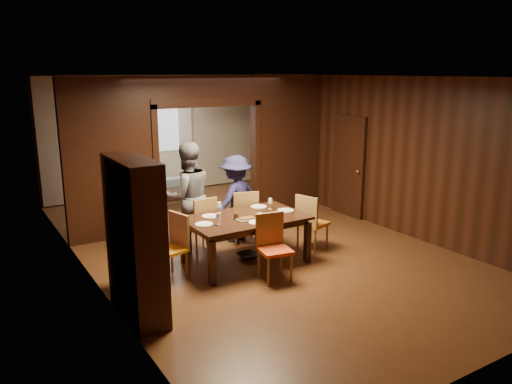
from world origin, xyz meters
TOP-DOWN VIEW (x-y plane):
  - floor at (0.00, 0.00)m, footprint 9.00×9.00m
  - ceiling at (0.00, 0.00)m, footprint 5.50×9.00m
  - room_walls at (0.00, 1.89)m, footprint 5.52×9.01m
  - person_purple at (-2.24, -0.70)m, footprint 0.56×0.70m
  - person_grey at (-1.02, 0.34)m, footprint 0.94×0.76m
  - person_navy at (-0.11, 0.30)m, footprint 1.14×0.89m
  - sofa at (-0.23, 3.85)m, footprint 1.92×0.83m
  - serving_bowl at (-0.38, -0.57)m, footprint 0.35×0.35m
  - dining_table at (-0.50, -0.70)m, footprint 1.86×1.16m
  - coffee_table at (-0.17, 3.02)m, footprint 0.80×0.50m
  - chair_left at (-1.78, -0.68)m, footprint 0.54×0.54m
  - chair_right at (0.80, -0.75)m, footprint 0.55×0.55m
  - chair_far_l at (-0.92, 0.11)m, footprint 0.49×0.49m
  - chair_far_r at (-0.03, 0.15)m, footprint 0.55×0.55m
  - chair_near at (-0.48, -1.50)m, footprint 0.51×0.51m
  - hutch at (-2.53, -1.50)m, footprint 0.40×1.20m
  - door_right at (2.70, 0.50)m, footprint 0.06×0.90m
  - window_far at (0.00, 4.44)m, footprint 1.20×0.03m
  - curtain_left at (-0.75, 4.40)m, footprint 0.35×0.06m
  - curtain_right at (0.75, 4.40)m, footprint 0.35×0.06m
  - plate_left at (-1.23, -0.72)m, footprint 0.27×0.27m
  - plate_far_l at (-0.96, -0.39)m, footprint 0.27×0.27m
  - plate_far_r at (-0.01, -0.31)m, footprint 0.27×0.27m
  - plate_right at (0.24, -0.74)m, footprint 0.27×0.27m
  - plate_near at (-0.50, -1.07)m, footprint 0.27×0.27m
  - platter_a at (-0.56, -0.84)m, footprint 0.30×0.20m
  - platter_b at (-0.18, -0.96)m, footprint 0.30×0.20m
  - wineglass_left at (-1.05, -0.84)m, footprint 0.08×0.08m
  - wineglass_far at (-0.74, -0.29)m, footprint 0.08×0.08m
  - wineglass_right at (0.09, -0.52)m, footprint 0.08×0.08m
  - tumbler at (-0.44, -1.04)m, footprint 0.07×0.07m
  - condiment_jar at (-0.68, -0.72)m, footprint 0.08×0.08m

SIDE VIEW (x-z plane):
  - floor at x=0.00m, z-range 0.00..0.00m
  - coffee_table at x=-0.17m, z-range 0.00..0.40m
  - sofa at x=-0.23m, z-range 0.00..0.55m
  - dining_table at x=-0.50m, z-range 0.00..0.76m
  - chair_left at x=-1.78m, z-range 0.00..0.97m
  - chair_right at x=0.80m, z-range 0.00..0.97m
  - chair_far_l at x=-0.92m, z-range 0.00..0.97m
  - chair_far_r at x=-0.03m, z-range 0.00..0.97m
  - chair_near at x=-0.48m, z-range 0.00..0.97m
  - plate_left at x=-1.23m, z-range 0.76..0.77m
  - plate_far_l at x=-0.96m, z-range 0.76..0.77m
  - plate_far_r at x=-0.01m, z-range 0.76..0.77m
  - plate_right at x=0.24m, z-range 0.76..0.77m
  - plate_near at x=-0.50m, z-range 0.76..0.77m
  - platter_a at x=-0.56m, z-range 0.76..0.80m
  - platter_b at x=-0.18m, z-range 0.76..0.80m
  - person_navy at x=-0.11m, z-range 0.00..1.56m
  - serving_bowl at x=-0.38m, z-range 0.76..0.84m
  - condiment_jar at x=-0.68m, z-range 0.76..0.87m
  - person_purple at x=-2.24m, z-range 0.00..1.65m
  - tumbler at x=-0.44m, z-range 0.76..0.90m
  - wineglass_left at x=-1.05m, z-range 0.76..0.94m
  - wineglass_far at x=-0.74m, z-range 0.76..0.94m
  - wineglass_right at x=0.09m, z-range 0.76..0.94m
  - person_grey at x=-1.02m, z-range 0.00..1.85m
  - hutch at x=-2.53m, z-range 0.00..2.00m
  - door_right at x=2.70m, z-range 0.00..2.10m
  - curtain_left at x=-0.75m, z-range 0.05..2.45m
  - curtain_right at x=0.75m, z-range 0.05..2.45m
  - room_walls at x=0.00m, z-range 0.06..2.96m
  - window_far at x=0.00m, z-range 1.05..2.35m
  - ceiling at x=0.00m, z-range 2.89..2.91m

